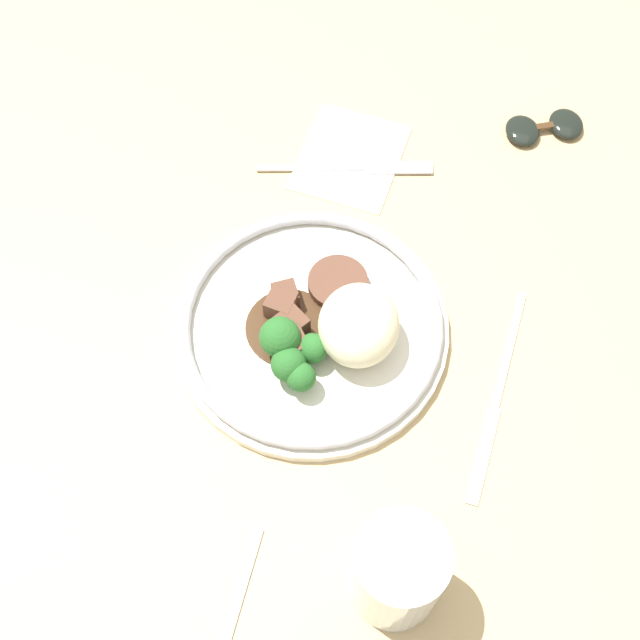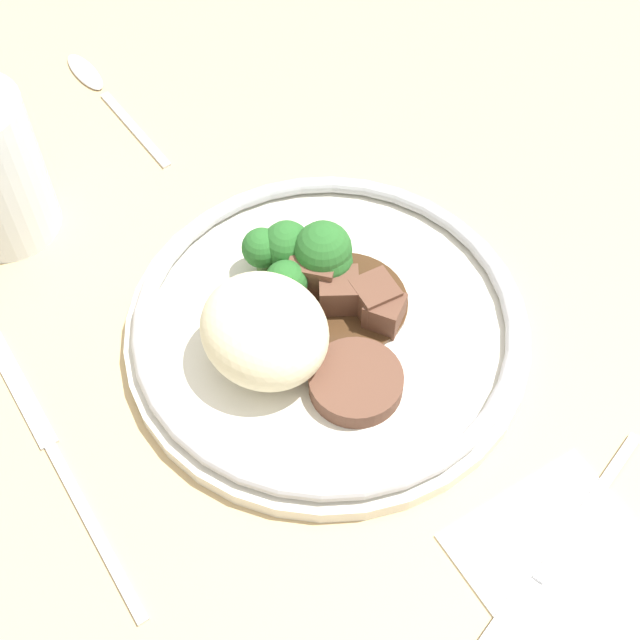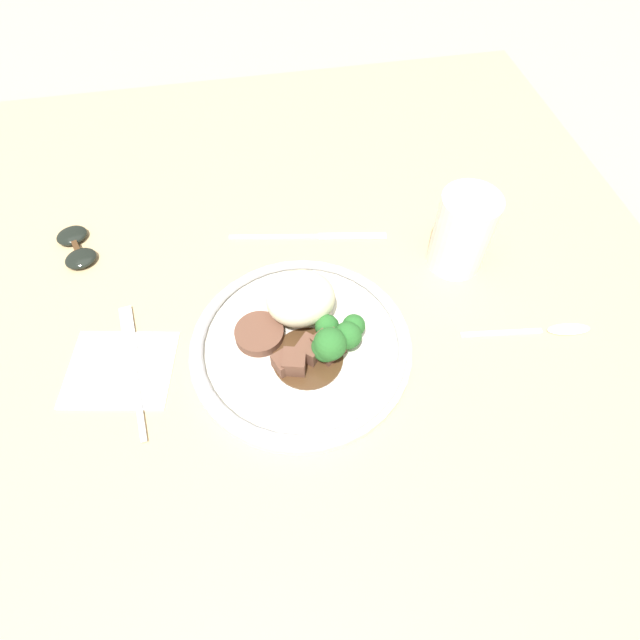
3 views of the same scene
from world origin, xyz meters
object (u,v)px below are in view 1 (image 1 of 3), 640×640
(juice_glass, at_px, (397,574))
(knife, at_px, (497,401))
(fork, at_px, (362,168))
(plate, at_px, (318,327))
(sunglasses, at_px, (544,127))

(juice_glass, relative_size, knife, 0.50)
(fork, bearing_deg, knife, -66.23)
(juice_glass, relative_size, fork, 0.59)
(plate, height_order, fork, plate)
(juice_glass, bearing_deg, knife, 156.12)
(fork, bearing_deg, sunglasses, 14.58)
(knife, relative_size, sunglasses, 2.33)
(plate, bearing_deg, sunglasses, 143.34)
(fork, height_order, sunglasses, sunglasses)
(fork, xyz_separation_m, knife, (0.26, 0.16, -0.00))
(juice_glass, distance_m, knife, 0.21)
(plate, height_order, sunglasses, plate)
(juice_glass, height_order, sunglasses, juice_glass)
(plate, xyz_separation_m, sunglasses, (-0.29, 0.22, -0.01))
(plate, bearing_deg, fork, 174.48)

